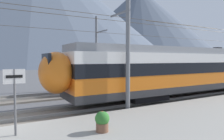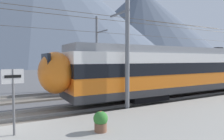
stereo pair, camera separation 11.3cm
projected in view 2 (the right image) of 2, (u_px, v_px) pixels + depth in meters
train_near_platform at (216, 68)px, 17.58m from camera, size 29.23×2.85×4.27m
train_far_track at (193, 66)px, 23.92m from camera, size 29.70×3.03×4.27m
catenary_mast_mid at (126, 44)px, 11.09m from camera, size 49.71×2.02×7.23m
catenary_mast_far_side at (98, 51)px, 19.93m from camera, size 49.71×2.39×7.22m
platform_sign at (13, 87)px, 7.00m from camera, size 0.70×0.08×2.32m
potted_plant_platform_edge at (101, 121)px, 7.42m from camera, size 0.54×0.54×0.76m
mountain_central_peak at (39, 6)px, 145.68m from camera, size 192.39×192.39×82.53m
mountain_right_ridge at (140, 25)px, 254.45m from camera, size 200.68×200.68×91.80m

